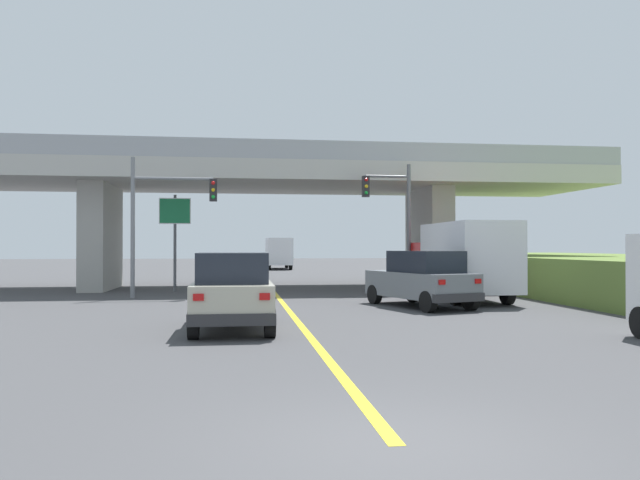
{
  "coord_description": "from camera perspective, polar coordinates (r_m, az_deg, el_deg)",
  "views": [
    {
      "loc": [
        -1.73,
        -6.65,
        2.18
      ],
      "look_at": [
        0.82,
        12.59,
        2.38
      ],
      "focal_mm": 35.04,
      "sensor_mm": 36.0,
      "label": 1
    }
  ],
  "objects": [
    {
      "name": "box_truck",
      "position": [
        25.93,
        12.85,
        -1.77
      ],
      "size": [
        2.33,
        7.33,
        3.11
      ],
      "color": "red",
      "rests_on": "ground"
    },
    {
      "name": "lane_divider_stripe",
      "position": [
        18.64,
        -2.18,
        -7.29
      ],
      "size": [
        0.2,
        23.56,
        0.01
      ],
      "primitive_type": "cube",
      "color": "yellow",
      "rests_on": "ground"
    },
    {
      "name": "traffic_signal_nearside",
      "position": [
        28.93,
        6.8,
        2.58
      ],
      "size": [
        2.28,
        0.36,
        5.97
      ],
      "color": "#56595E",
      "rests_on": "ground"
    },
    {
      "name": "traffic_signal_farside",
      "position": [
        27.35,
        -14.3,
        2.68
      ],
      "size": [
        3.6,
        0.36,
        5.96
      ],
      "color": "slate",
      "rests_on": "ground"
    },
    {
      "name": "ground",
      "position": [
        32.95,
        -4.53,
        -4.38
      ],
      "size": [
        160.0,
        160.0,
        0.0
      ],
      "primitive_type": "plane",
      "color": "#424244"
    },
    {
      "name": "overpass_bridge",
      "position": [
        33.01,
        -4.52,
        4.68
      ],
      "size": [
        34.25,
        8.45,
        7.12
      ],
      "color": "#B7B5AD",
      "rests_on": "ground"
    },
    {
      "name": "semi_truck_distant",
      "position": [
        60.08,
        -3.81,
        -1.16
      ],
      "size": [
        2.33,
        7.01,
        2.96
      ],
      "color": "silver",
      "rests_on": "ground"
    },
    {
      "name": "highway_sign",
      "position": [
        30.78,
        -13.11,
        1.71
      ],
      "size": [
        1.5,
        0.17,
        4.66
      ],
      "color": "#56595E",
      "rests_on": "ground"
    },
    {
      "name": "suv_lead",
      "position": [
        16.48,
        -7.99,
        -4.64
      ],
      "size": [
        2.05,
        4.41,
        2.02
      ],
      "color": "#B7B29E",
      "rests_on": "ground"
    },
    {
      "name": "suv_crossing",
      "position": [
        22.66,
        9.27,
        -3.53
      ],
      "size": [
        3.24,
        5.04,
        2.02
      ],
      "rotation": [
        0.0,
        0.0,
        0.3
      ],
      "color": "slate",
      "rests_on": "ground"
    }
  ]
}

